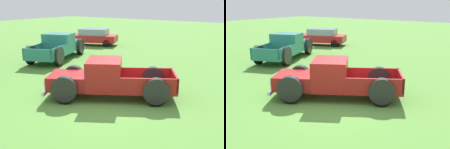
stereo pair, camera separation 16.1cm
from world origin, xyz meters
TOP-DOWN VIEW (x-y plane):
  - ground_plane at (0.00, 0.00)m, footprint 80.00×80.00m
  - pickup_truck_foreground at (0.52, 0.55)m, footprint 3.97×5.01m
  - pickup_truck_behind_right at (4.69, 7.24)m, footprint 5.51×3.63m
  - sedan_distant_a at (9.97, 8.86)m, footprint 3.10×4.36m

SIDE VIEW (x-z plane):
  - ground_plane at x=0.00m, z-range 0.00..0.00m
  - pickup_truck_foreground at x=0.52m, z-range -0.03..1.45m
  - sedan_distant_a at x=9.97m, z-range 0.03..1.38m
  - pickup_truck_behind_right at x=4.69m, z-range -0.04..1.56m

